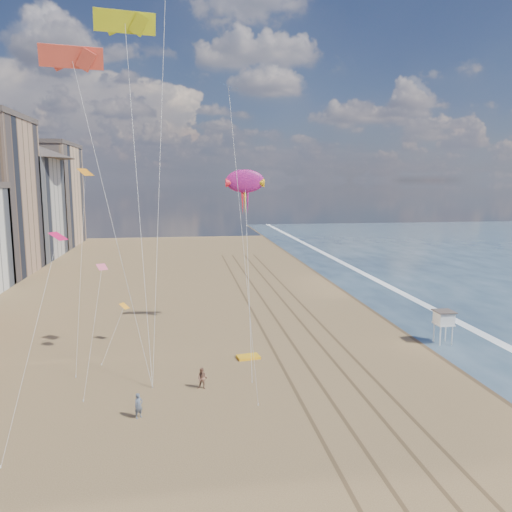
{
  "coord_description": "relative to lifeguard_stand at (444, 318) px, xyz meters",
  "views": [
    {
      "loc": [
        -10.13,
        -24.3,
        17.22
      ],
      "look_at": [
        -2.69,
        26.0,
        9.5
      ],
      "focal_mm": 35.0,
      "sensor_mm": 36.0,
      "label": 1
    }
  ],
  "objects": [
    {
      "name": "kite_flyer_b",
      "position": [
        -25.83,
        -8.0,
        -1.86
      ],
      "size": [
        1.05,
        0.92,
        1.8
      ],
      "primitive_type": "imported",
      "rotation": [
        0.0,
        0.0,
        -0.32
      ],
      "color": "#8F5E48",
      "rests_on": "ground"
    },
    {
      "name": "lifeguard_stand",
      "position": [
        0.0,
        0.0,
        0.0
      ],
      "size": [
        1.98,
        1.98,
        3.58
      ],
      "color": "silver",
      "rests_on": "ground"
    },
    {
      "name": "wet_sand",
      "position": [
        1.94,
        16.58,
        -2.76
      ],
      "size": [
        260.0,
        260.0,
        0.0
      ],
      "primitive_type": "plane",
      "color": "#42301E",
      "rests_on": "ground"
    },
    {
      "name": "show_kite",
      "position": [
        -20.09,
        8.75,
        14.33
      ],
      "size": [
        4.44,
        8.59,
        22.9
      ],
      "color": "#9C186C",
      "rests_on": "ground"
    },
    {
      "name": "grounded_kite",
      "position": [
        -21.1,
        -1.37,
        -2.64
      ],
      "size": [
        2.36,
        1.71,
        0.25
      ],
      "primitive_type": "cube",
      "rotation": [
        0.0,
        0.0,
        0.16
      ],
      "color": "#FFB015",
      "rests_on": "ground"
    },
    {
      "name": "small_kites",
      "position": [
        -32.49,
        -0.48,
        13.05
      ],
      "size": [
        15.74,
        13.27,
        21.64
      ],
      "color": "orange",
      "rests_on": "ground"
    },
    {
      "name": "tracks",
      "position": [
        -14.51,
        6.58,
        -2.75
      ],
      "size": [
        7.68,
        120.0,
        0.01
      ],
      "color": "brown",
      "rests_on": "ground"
    },
    {
      "name": "foam",
      "position": [
        6.14,
        16.58,
        -2.76
      ],
      "size": [
        260.0,
        260.0,
        0.0
      ],
      "primitive_type": "plane",
      "color": "white",
      "rests_on": "ground"
    },
    {
      "name": "parafoils",
      "position": [
        -31.53,
        -0.68,
        28.93
      ],
      "size": [
        11.86,
        13.93,
        10.48
      ],
      "color": "black",
      "rests_on": "ground"
    },
    {
      "name": "kite_flyer_a",
      "position": [
        -30.66,
        -12.5,
        -1.82
      ],
      "size": [
        0.81,
        0.78,
        1.88
      ],
      "primitive_type": "imported",
      "rotation": [
        0.0,
        0.0,
        0.68
      ],
      "color": "#545D6C",
      "rests_on": "ground"
    },
    {
      "name": "ground",
      "position": [
        -17.06,
        -23.42,
        -2.76
      ],
      "size": [
        260.0,
        260.0,
        0.0
      ],
      "primitive_type": "plane",
      "color": "brown",
      "rests_on": "ground"
    }
  ]
}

